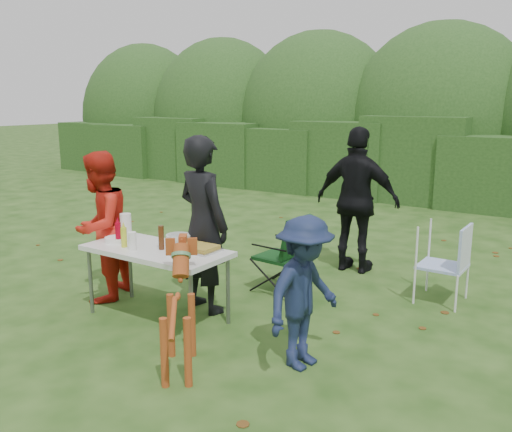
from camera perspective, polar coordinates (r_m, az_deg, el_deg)
The scene contains 20 objects.
ground at distance 5.53m, azimuth -10.18°, elevation -11.40°, with size 80.00×80.00×0.00m, color #1E4211.
hedge_row at distance 12.24m, azimuth 16.43°, elevation 5.37°, with size 22.00×1.40×1.70m, color #23471C.
shrub_backdrop at distance 13.72m, azimuth 18.63°, elevation 9.06°, with size 20.00×2.60×3.20m, color #3D6628.
folding_table at distance 5.52m, azimuth -10.45°, elevation -3.90°, with size 1.50×0.70×0.74m.
person_cook at distance 5.64m, azimuth -5.58°, elevation -0.89°, with size 0.67×0.44×1.85m, color black.
person_red_jacket at distance 6.18m, azimuth -16.07°, elevation -1.09°, with size 0.80×0.63×1.65m, color red.
person_black_puffy at distance 7.03m, azimuth 10.62°, elevation 1.63°, with size 1.09×0.46×1.87m, color black.
child at distance 4.49m, azimuth 5.10°, elevation -8.05°, with size 0.83×0.48×1.29m, color #182244.
dog at distance 4.50m, azimuth -8.19°, elevation -10.22°, with size 1.03×0.41×0.98m, color #9E431A, non-canonical shape.
camping_chair at distance 6.29m, azimuth 2.60°, elevation -3.83°, with size 0.58×0.58×0.92m, color #0F3914, non-canonical shape.
lawn_chair at distance 6.30m, azimuth 19.04°, elevation -4.66°, with size 0.52×0.52×0.89m, color #567EDB, non-canonical shape.
food_tray at distance 5.37m, azimuth -6.27°, elevation -3.50°, with size 0.45×0.30×0.02m, color #B7B7BA.
focaccia_bread at distance 5.36m, azimuth -6.28°, elevation -3.21°, with size 0.40×0.26×0.04m, color olive.
mustard_bottle at distance 5.59m, azimuth -13.73°, elevation -2.19°, with size 0.06×0.06×0.20m, color #CCD72D.
ketchup_bottle at distance 5.74m, azimuth -14.30°, elevation -1.76°, with size 0.06×0.06×0.22m, color #A60119.
beer_bottle at distance 5.42m, azimuth -9.95°, elevation -2.26°, with size 0.06×0.06×0.24m, color #47230F.
paper_towel_roll at distance 5.97m, azimuth -13.54°, elevation -0.98°, with size 0.12×0.12×0.26m, color white.
cup_stack at distance 5.47m, azimuth -12.89°, elevation -2.58°, with size 0.08×0.08×0.18m, color white.
pasta_bowl at distance 5.61m, azimuth -8.14°, elevation -2.44°, with size 0.26×0.26×0.10m, color silver.
plate_stack at distance 5.84m, azimuth -14.48°, elevation -2.40°, with size 0.24×0.24×0.05m, color white.
Camera 1 is at (3.55, -3.64, 2.19)m, focal length 38.00 mm.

